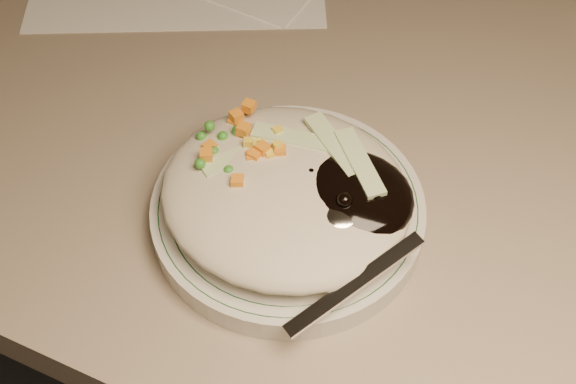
% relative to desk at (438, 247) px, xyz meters
% --- Properties ---
extents(desk, '(1.40, 0.70, 0.74)m').
position_rel_desk_xyz_m(desk, '(0.00, 0.00, 0.00)').
color(desk, gray).
rests_on(desk, ground).
extents(plate, '(0.21, 0.21, 0.02)m').
position_rel_desk_xyz_m(plate, '(-0.10, -0.17, 0.21)').
color(plate, silver).
rests_on(plate, desk).
extents(plate_rim, '(0.20, 0.20, 0.00)m').
position_rel_desk_xyz_m(plate_rim, '(-0.10, -0.17, 0.22)').
color(plate_rim, '#144723').
rests_on(plate_rim, plate).
extents(meal, '(0.21, 0.19, 0.05)m').
position_rel_desk_xyz_m(meal, '(-0.10, -0.17, 0.24)').
color(meal, '#BCB298').
rests_on(meal, plate).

